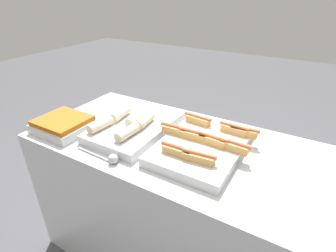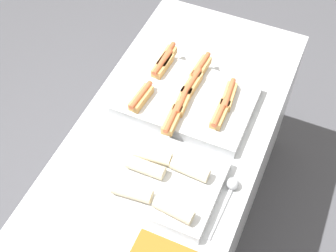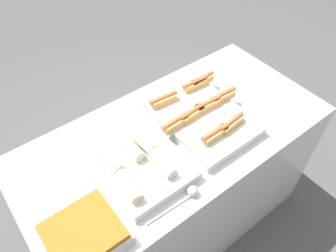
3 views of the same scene
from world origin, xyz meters
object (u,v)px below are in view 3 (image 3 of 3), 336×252
Objects in this scene: serving_spoon_near at (189,194)px; tray_side_front at (83,235)px; tray_wraps at (133,155)px; tray_hotdogs at (199,114)px.

tray_side_front is at bearing 166.77° from serving_spoon_near.
tray_wraps is 2.16× the size of serving_spoon_near.
tray_hotdogs is 0.40m from tray_wraps.
tray_hotdogs reaches higher than serving_spoon_near.
tray_side_front is (-0.75, -0.21, 0.00)m from tray_hotdogs.
tray_hotdogs is 2.14× the size of serving_spoon_near.
tray_wraps reaches higher than tray_side_front.
tray_wraps is at bearing 104.08° from serving_spoon_near.
serving_spoon_near is at bearing -75.92° from tray_wraps.
tray_side_front reaches higher than serving_spoon_near.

